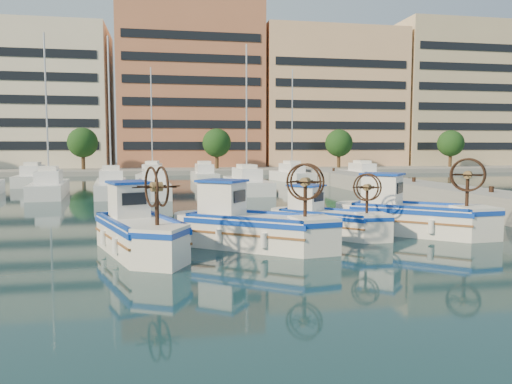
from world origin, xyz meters
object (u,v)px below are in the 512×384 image
fishing_boat_a (138,228)px  fishing_boat_b (250,224)px  fishing_boat_d (410,213)px  fishing_boat_c (326,218)px

fishing_boat_a → fishing_boat_b: fishing_boat_b is taller
fishing_boat_b → fishing_boat_d: bearing=-41.0°
fishing_boat_a → fishing_boat_c: size_ratio=1.23×
fishing_boat_c → fishing_boat_d: (3.38, -0.32, 0.16)m
fishing_boat_a → fishing_boat_d: fishing_boat_d is taller
fishing_boat_d → fishing_boat_b: bearing=143.3°
fishing_boat_a → fishing_boat_c: 7.41m
fishing_boat_a → fishing_boat_b: bearing=-15.7°
fishing_boat_b → fishing_boat_c: 3.85m
fishing_boat_c → fishing_boat_d: size_ratio=0.80×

